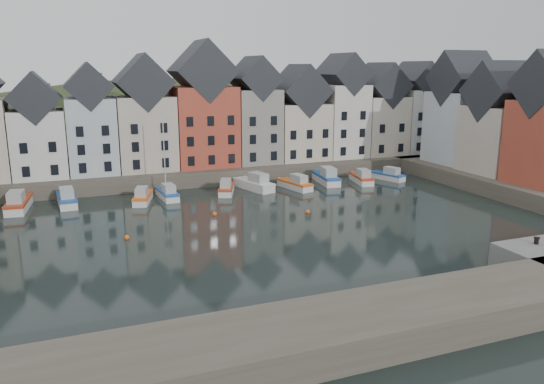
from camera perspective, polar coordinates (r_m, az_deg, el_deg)
ground at (r=52.90m, az=0.30°, el=-4.29°), size 260.00×260.00×0.00m
far_quay at (r=80.49m, az=-7.62°, el=2.46°), size 90.00×16.00×2.00m
right_quay at (r=76.20m, az=26.20°, el=0.58°), size 14.00×54.00×2.00m
near_wall at (r=30.29m, az=-2.01°, el=-16.37°), size 50.00×6.00×2.00m
hillside at (r=109.91m, az=-10.59°, el=-4.92°), size 153.60×70.40×64.00m
far_terrace at (r=78.31m, az=-5.14°, el=8.04°), size 72.37×8.16×17.78m
right_terrace at (r=77.80m, az=23.55°, el=6.99°), size 8.30×24.25×16.36m
mooring_buoys at (r=56.47m, az=-5.49°, el=-3.05°), size 20.50×5.50×0.50m
boat_a at (r=67.07m, az=-25.64°, el=-1.14°), size 2.80×7.02×2.63m
boat_b at (r=67.27m, az=-21.21°, el=-0.72°), size 2.42×6.59×2.49m
boat_c at (r=65.95m, az=-13.74°, el=-0.53°), size 3.30×5.97×2.19m
boat_d at (r=67.08m, az=-11.17°, el=-0.12°), size 2.15×5.78×10.84m
boat_e at (r=68.88m, az=-4.93°, el=0.39°), size 3.69×5.95×2.19m
boat_f at (r=70.69m, az=-1.87°, el=0.88°), size 4.02×7.19×2.64m
boat_g at (r=71.14m, az=2.55°, el=0.86°), size 3.16×6.20×2.28m
boat_h at (r=75.05m, az=5.87°, el=1.55°), size 2.99×7.07×2.63m
boat_i at (r=75.96m, az=9.62°, el=1.49°), size 2.96×6.16×2.27m
boat_j at (r=78.82m, az=12.36°, el=1.76°), size 3.46×5.77×2.12m
mooring_bollard at (r=48.12m, az=26.57°, el=-4.67°), size 0.48×0.48×0.56m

